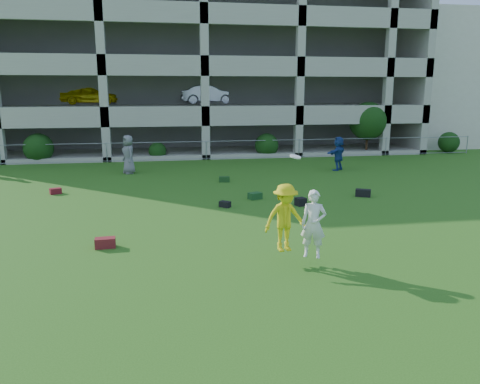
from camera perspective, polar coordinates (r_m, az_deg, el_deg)
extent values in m
plane|color=#235114|center=(11.16, 6.05, -10.18)|extent=(100.00, 100.00, 0.00)
cube|color=beige|center=(45.91, 25.05, 12.11)|extent=(16.00, 14.00, 10.00)
imported|color=slate|center=(25.00, -13.44, 4.48)|extent=(0.97, 1.15, 2.00)
imported|color=navy|center=(25.92, 11.89, 4.62)|extent=(1.62, 1.53, 1.82)
cube|color=#581C0F|center=(13.49, -16.10, -5.97)|extent=(0.57, 0.33, 0.28)
cube|color=black|center=(17.39, -1.85, -1.50)|extent=(0.46, 0.45, 0.22)
cube|color=#163D17|center=(18.68, 1.84, -0.47)|extent=(0.60, 0.52, 0.26)
cube|color=black|center=(17.75, 7.40, -1.18)|extent=(0.43, 0.43, 0.30)
cube|color=black|center=(19.75, 14.77, -0.11)|extent=(0.67, 0.55, 0.30)
cube|color=#5C110F|center=(21.08, -21.57, 0.11)|extent=(0.53, 0.44, 0.24)
cube|color=#143715|center=(22.18, -1.92, 1.56)|extent=(0.54, 0.37, 0.25)
imported|color=yellow|center=(11.51, 5.52, -3.15)|extent=(1.19, 0.82, 1.69)
imported|color=silver|center=(11.58, 8.94, -3.88)|extent=(0.73, 0.62, 1.68)
cylinder|color=white|center=(11.01, 6.77, 4.30)|extent=(0.28, 0.27, 0.12)
cube|color=#9E998C|center=(42.79, -6.19, 14.57)|extent=(30.00, 0.50, 12.00)
cube|color=#9E998C|center=(40.05, 16.81, 14.29)|extent=(0.50, 14.00, 12.00)
cube|color=#9E998C|center=(36.25, -5.26, 5.75)|extent=(30.00, 14.00, 0.30)
cube|color=#9E998C|center=(36.04, -5.36, 10.49)|extent=(30.00, 14.00, 0.30)
cube|color=#9E998C|center=(36.07, -5.46, 15.26)|extent=(30.00, 14.00, 0.30)
cube|color=#9E998C|center=(36.35, -5.56, 19.98)|extent=(30.00, 14.00, 0.30)
cube|color=#9E998C|center=(29.25, -4.23, 8.92)|extent=(30.00, 0.30, 0.90)
cube|color=#9E998C|center=(29.23, -4.33, 14.80)|extent=(30.00, 0.30, 0.90)
cube|color=#9E998C|center=(29.51, -4.43, 20.63)|extent=(30.00, 0.30, 0.90)
cube|color=#9E998C|center=(29.37, -16.52, 15.22)|extent=(0.50, 0.50, 12.00)
cube|color=#9E998C|center=(29.35, -4.36, 15.67)|extent=(0.50, 0.50, 12.00)
cube|color=#9E998C|center=(30.53, 7.35, 15.48)|extent=(0.50, 0.50, 12.00)
cube|color=#9E998C|center=(32.79, 17.76, 14.79)|extent=(0.50, 0.50, 12.00)
cube|color=#605E59|center=(38.05, -5.70, 14.87)|extent=(29.00, 9.00, 11.60)
imported|color=yellow|center=(34.20, -17.82, 11.23)|extent=(3.97, 1.82, 1.32)
imported|color=#BABCC2|center=(34.09, -3.98, 11.77)|extent=(4.16, 1.94, 1.32)
cylinder|color=gray|center=(30.52, -27.22, 4.06)|extent=(0.06, 0.06, 1.20)
cylinder|color=gray|center=(29.30, -15.93, 4.66)|extent=(0.06, 0.06, 1.20)
cylinder|color=gray|center=(29.28, -4.14, 5.09)|extent=(0.06, 0.06, 1.20)
cylinder|color=gray|center=(30.46, 7.21, 5.31)|extent=(0.06, 0.06, 1.20)
cylinder|color=gray|center=(32.72, 17.35, 5.33)|extent=(0.06, 0.06, 1.20)
cylinder|color=gray|center=(35.86, 25.95, 5.21)|extent=(0.06, 0.06, 1.20)
cylinder|color=gray|center=(29.21, -4.16, 6.16)|extent=(36.00, 0.04, 0.04)
cylinder|color=gray|center=(29.35, -4.13, 4.09)|extent=(36.00, 0.04, 0.04)
sphere|color=#163D11|center=(30.53, -23.36, 4.95)|extent=(1.76, 1.76, 1.76)
sphere|color=#163D11|center=(29.74, -10.04, 4.95)|extent=(1.10, 1.10, 1.10)
sphere|color=#163D11|center=(30.50, 3.27, 5.72)|extent=(1.54, 1.54, 1.54)
cylinder|color=#382314|center=(32.96, 15.20, 6.17)|extent=(0.16, 0.16, 1.96)
sphere|color=#163D11|center=(32.86, 15.33, 8.35)|extent=(2.52, 2.52, 2.52)
sphere|color=#163D11|center=(35.76, 24.11, 5.55)|extent=(1.43, 1.43, 1.43)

